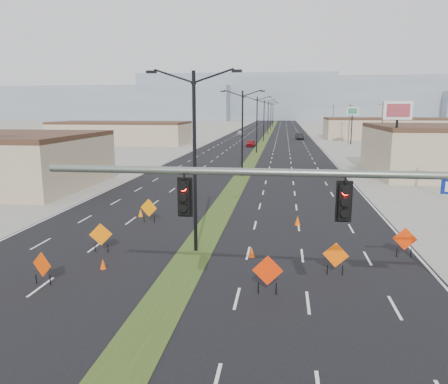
# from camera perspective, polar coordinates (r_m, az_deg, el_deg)

# --- Properties ---
(ground) EXTENTS (600.00, 600.00, 0.00)m
(ground) POSITION_cam_1_polar(r_m,az_deg,el_deg) (14.77, -13.67, -22.45)
(ground) COLOR gray
(ground) RESTS_ON ground
(road_surface) EXTENTS (25.00, 400.00, 0.02)m
(road_surface) POSITION_cam_1_polar(r_m,az_deg,el_deg) (111.81, 5.28, 6.75)
(road_surface) COLOR black
(road_surface) RESTS_ON ground
(median_strip) EXTENTS (2.00, 400.00, 0.04)m
(median_strip) POSITION_cam_1_polar(r_m,az_deg,el_deg) (111.81, 5.28, 6.75)
(median_strip) COLOR #264518
(median_strip) RESTS_ON ground
(building_sw_far) EXTENTS (30.00, 14.00, 4.50)m
(building_sw_far) POSITION_cam_1_polar(r_m,az_deg,el_deg) (103.36, -13.26, 7.42)
(building_sw_far) COLOR tan
(building_sw_far) RESTS_ON ground
(building_se_far) EXTENTS (44.00, 16.00, 5.00)m
(building_se_far) POSITION_cam_1_polar(r_m,az_deg,el_deg) (125.99, 23.21, 7.53)
(building_se_far) COLOR tan
(building_se_far) RESTS_ON ground
(mesa_west) EXTENTS (180.00, 50.00, 22.00)m
(mesa_west) POSITION_cam_1_polar(r_m,az_deg,el_deg) (317.03, -15.75, 11.06)
(mesa_west) COLOR gray
(mesa_west) RESTS_ON ground
(mesa_center) EXTENTS (220.00, 50.00, 28.00)m
(mesa_center) POSITION_cam_1_polar(r_m,az_deg,el_deg) (313.45, 14.48, 11.68)
(mesa_center) COLOR gray
(mesa_center) RESTS_ON ground
(mesa_backdrop) EXTENTS (140.00, 50.00, 32.00)m
(mesa_backdrop) POSITION_cam_1_polar(r_m,az_deg,el_deg) (333.33, 1.77, 12.29)
(mesa_backdrop) COLOR gray
(mesa_backdrop) RESTS_ON ground
(signal_mast) EXTENTS (16.30, 0.60, 8.00)m
(signal_mast) POSITION_cam_1_polar(r_m,az_deg,el_deg) (14.30, 22.74, -3.13)
(signal_mast) COLOR slate
(signal_mast) RESTS_ON ground
(streetlight_0) EXTENTS (5.15, 0.24, 10.02)m
(streetlight_0) POSITION_cam_1_polar(r_m,az_deg,el_deg) (24.05, -3.86, 4.61)
(streetlight_0) COLOR black
(streetlight_0) RESTS_ON ground
(streetlight_1) EXTENTS (5.15, 0.24, 10.02)m
(streetlight_1) POSITION_cam_1_polar(r_m,az_deg,el_deg) (51.70, 2.41, 8.00)
(streetlight_1) COLOR black
(streetlight_1) RESTS_ON ground
(streetlight_2) EXTENTS (5.15, 0.24, 10.02)m
(streetlight_2) POSITION_cam_1_polar(r_m,az_deg,el_deg) (79.60, 4.32, 9.00)
(streetlight_2) COLOR black
(streetlight_2) RESTS_ON ground
(streetlight_3) EXTENTS (5.15, 0.24, 10.02)m
(streetlight_3) POSITION_cam_1_polar(r_m,az_deg,el_deg) (107.55, 5.24, 9.48)
(streetlight_3) COLOR black
(streetlight_3) RESTS_ON ground
(streetlight_4) EXTENTS (5.15, 0.24, 10.02)m
(streetlight_4) POSITION_cam_1_polar(r_m,az_deg,el_deg) (135.52, 5.78, 9.76)
(streetlight_4) COLOR black
(streetlight_4) RESTS_ON ground
(streetlight_5) EXTENTS (5.15, 0.24, 10.02)m
(streetlight_5) POSITION_cam_1_polar(r_m,az_deg,el_deg) (163.50, 6.14, 9.95)
(streetlight_5) COLOR black
(streetlight_5) RESTS_ON ground
(streetlight_6) EXTENTS (5.15, 0.24, 10.02)m
(streetlight_6) POSITION_cam_1_polar(r_m,az_deg,el_deg) (191.49, 6.39, 10.08)
(streetlight_6) COLOR black
(streetlight_6) RESTS_ON ground
(utility_pole_1) EXTENTS (1.60, 0.20, 9.00)m
(utility_pole_1) POSITION_cam_1_polar(r_m,az_deg,el_deg) (73.09, 19.90, 7.64)
(utility_pole_1) COLOR #4C3823
(utility_pole_1) RESTS_ON ground
(utility_pole_2) EXTENTS (1.60, 0.20, 9.00)m
(utility_pole_2) POSITION_cam_1_polar(r_m,az_deg,el_deg) (107.55, 16.04, 8.71)
(utility_pole_2) COLOR #4C3823
(utility_pole_2) RESTS_ON ground
(utility_pole_3) EXTENTS (1.60, 0.20, 9.00)m
(utility_pole_3) POSITION_cam_1_polar(r_m,az_deg,el_deg) (142.27, 14.05, 9.25)
(utility_pole_3) COLOR #4C3823
(utility_pole_3) RESTS_ON ground
(car_left) EXTENTS (1.94, 4.16, 1.38)m
(car_left) POSITION_cam_1_polar(r_m,az_deg,el_deg) (92.94, 3.53, 6.37)
(car_left) COLOR maroon
(car_left) RESTS_ON ground
(car_mid) EXTENTS (2.15, 5.01, 1.61)m
(car_mid) POSITION_cam_1_polar(r_m,az_deg,el_deg) (115.32, 9.84, 7.17)
(car_mid) COLOR black
(car_mid) RESTS_ON ground
(car_far) EXTENTS (1.95, 4.64, 1.34)m
(car_far) POSITION_cam_1_polar(r_m,az_deg,el_deg) (130.46, 2.16, 7.68)
(car_far) COLOR #A6ABB0
(car_far) RESTS_ON ground
(construction_sign_0) EXTENTS (1.25, 0.35, 1.70)m
(construction_sign_0) POSITION_cam_1_polar(r_m,az_deg,el_deg) (25.60, -15.80, -5.48)
(construction_sign_0) COLOR orange
(construction_sign_0) RESTS_ON ground
(construction_sign_1) EXTENTS (1.12, 0.46, 1.58)m
(construction_sign_1) POSITION_cam_1_polar(r_m,az_deg,el_deg) (21.97, -22.67, -8.89)
(construction_sign_1) COLOR #D53904
(construction_sign_1) RESTS_ON ground
(construction_sign_2) EXTENTS (1.28, 0.32, 1.73)m
(construction_sign_2) POSITION_cam_1_polar(r_m,az_deg,el_deg) (31.45, -9.80, -2.16)
(construction_sign_2) COLOR orange
(construction_sign_2) RESTS_ON ground
(construction_sign_3) EXTENTS (1.23, 0.31, 1.66)m
(construction_sign_3) POSITION_cam_1_polar(r_m,az_deg,el_deg) (22.08, 14.38, -8.12)
(construction_sign_3) COLOR #FF5C05
(construction_sign_3) RESTS_ON ground
(construction_sign_4) EXTENTS (1.34, 0.11, 1.79)m
(construction_sign_4) POSITION_cam_1_polar(r_m,az_deg,el_deg) (19.35, 5.72, -10.33)
(construction_sign_4) COLOR red
(construction_sign_4) RESTS_ON ground
(construction_sign_5) EXTENTS (1.27, 0.17, 1.69)m
(construction_sign_5) POSITION_cam_1_polar(r_m,az_deg,el_deg) (25.81, 22.56, -5.80)
(construction_sign_5) COLOR red
(construction_sign_5) RESTS_ON ground
(cone_0) EXTENTS (0.38, 0.38, 0.54)m
(cone_0) POSITION_cam_1_polar(r_m,az_deg,el_deg) (23.24, -15.53, -9.05)
(cone_0) COLOR #E64304
(cone_0) RESTS_ON ground
(cone_1) EXTENTS (0.46, 0.46, 0.58)m
(cone_1) POSITION_cam_1_polar(r_m,az_deg,el_deg) (24.15, 3.64, -7.85)
(cone_1) COLOR #FF4605
(cone_1) RESTS_ON ground
(cone_2) EXTENTS (0.54, 0.54, 0.69)m
(cone_2) POSITION_cam_1_polar(r_m,az_deg,el_deg) (30.86, 9.58, -3.70)
(cone_2) COLOR #EB4A04
(cone_2) RESTS_ON ground
(cone_3) EXTENTS (0.42, 0.42, 0.61)m
(cone_3) POSITION_cam_1_polar(r_m,az_deg,el_deg) (33.41, -10.84, -2.68)
(cone_3) COLOR orange
(cone_3) RESTS_ON ground
(pole_sign_east_near) EXTENTS (2.87, 0.63, 8.75)m
(pole_sign_east_near) POSITION_cam_1_polar(r_m,az_deg,el_deg) (49.49, 21.71, 9.06)
(pole_sign_east_near) COLOR black
(pole_sign_east_near) RESTS_ON ground
(pole_sign_east_far) EXTENTS (2.67, 1.18, 8.26)m
(pole_sign_east_far) POSITION_cam_1_polar(r_m,az_deg,el_deg) (102.43, 16.42, 9.72)
(pole_sign_east_far) COLOR black
(pole_sign_east_far) RESTS_ON ground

